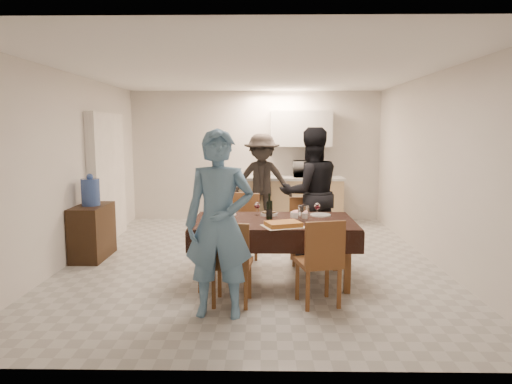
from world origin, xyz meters
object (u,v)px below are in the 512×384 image
dining_table (273,223)px  savoury_tart (283,224)px  water_pitcher (303,213)px  person_kitchen (262,181)px  water_jug (91,192)px  microwave (308,169)px  console (92,232)px  person_near (219,224)px  person_far (311,193)px  wine_bottle (269,206)px

dining_table → savoury_tart: bearing=-75.3°
water_pitcher → person_kitchen: (-0.50, 3.16, 0.04)m
water_jug → savoury_tart: water_jug is taller
water_pitcher → microwave: microwave is taller
savoury_tart → microwave: microwave is taller
dining_table → water_pitcher: water_pitcher is taller
console → person_near: size_ratio=0.45×
person_far → wine_bottle: bearing=43.8°
savoury_tart → person_far: person_far is taller
microwave → person_kitchen: bearing=26.4°
console → person_kitchen: bearing=41.8°
savoury_tart → wine_bottle: bearing=109.2°
water_jug → person_near: 2.84m
wine_bottle → microwave: bearing=77.1°
person_far → console: bearing=-13.5°
dining_table → person_kitchen: (-0.15, 3.11, 0.16)m
console → water_pitcher: 3.11m
wine_bottle → person_far: person_far is taller
console → person_kitchen: person_kitchen is taller
console → person_far: person_far is taller
console → person_near: 2.89m
water_pitcher → microwave: bearing=83.6°
console → person_kitchen: (2.41, 2.16, 0.50)m
dining_table → person_far: person_far is taller
savoury_tart → person_far: 1.51m
microwave → person_near: bearing=74.2°
console → wine_bottle: bearing=-19.8°
person_near → person_kitchen: bearing=87.3°
wine_bottle → person_kitchen: person_kitchen is taller
person_near → wine_bottle: bearing=68.4°
water_jug → microwave: (3.32, 2.61, 0.12)m
dining_table → person_kitchen: bearing=92.7°
water_jug → person_near: size_ratio=0.21×
wine_bottle → dining_table: bearing=-45.0°
water_jug → microwave: microwave is taller
water_jug → wine_bottle: water_jug is taller
savoury_tart → person_kitchen: (-0.25, 3.49, 0.10)m
console → water_pitcher: bearing=-19.0°
console → water_pitcher: size_ratio=4.37×
microwave → console: bearing=38.2°
water_jug → person_kitchen: size_ratio=0.22×
dining_table → microwave: microwave is taller
water_pitcher → wine_bottle: bearing=166.0°
water_jug → savoury_tart: 2.98m
dining_table → console: (-2.56, 0.95, -0.33)m
dining_table → water_pitcher: (0.35, -0.05, 0.13)m
console → microwave: bearing=38.2°
water_pitcher → person_far: bearing=79.7°
person_far → savoury_tart: bearing=57.3°
person_far → person_near: bearing=47.1°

